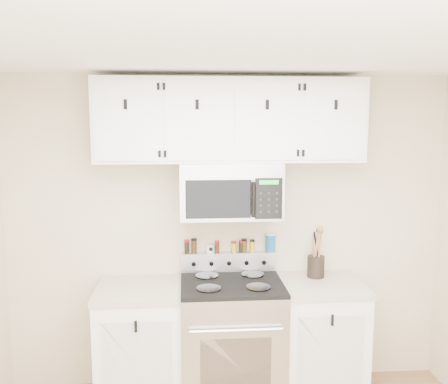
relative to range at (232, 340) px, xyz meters
name	(u,v)px	position (x,y,z in m)	size (l,w,h in m)	color
back_wall	(228,233)	(0.00, 0.32, 0.76)	(3.50, 0.01, 2.50)	tan
ceiling	(264,39)	(0.00, -1.43, 2.01)	(3.50, 3.50, 0.01)	white
range	(232,340)	(0.00, 0.00, 0.00)	(0.76, 0.65, 1.10)	#B7B7BA
base_cabinet_left	(141,345)	(-0.69, 0.02, -0.03)	(0.64, 0.62, 0.92)	white
base_cabinet_right	(319,339)	(0.69, 0.02, -0.03)	(0.64, 0.62, 0.92)	white
microwave	(230,190)	(0.00, 0.13, 1.14)	(0.76, 0.44, 0.42)	#9E9EA3
upper_cabinets	(230,120)	(0.00, 0.15, 1.66)	(2.00, 0.35, 0.62)	white
utensil_crock	(316,265)	(0.68, 0.15, 0.53)	(0.14, 0.14, 0.39)	black
kitchen_timer	(211,249)	(-0.14, 0.28, 0.64)	(0.05, 0.04, 0.06)	silver
salt_canister	(270,243)	(0.34, 0.28, 0.69)	(0.08, 0.08, 0.15)	#165898
spice_jar_0	(187,247)	(-0.33, 0.28, 0.67)	(0.04, 0.04, 0.11)	black
spice_jar_1	(194,246)	(-0.28, 0.28, 0.67)	(0.04, 0.04, 0.12)	#3B240E
spice_jar_2	(217,247)	(-0.09, 0.28, 0.66)	(0.04, 0.04, 0.10)	#411F0F
spice_jar_3	(234,247)	(0.04, 0.28, 0.66)	(0.04, 0.04, 0.09)	gold
spice_jar_4	(241,246)	(0.10, 0.28, 0.66)	(0.04, 0.04, 0.10)	black
spice_jar_5	(244,245)	(0.13, 0.28, 0.67)	(0.04, 0.04, 0.11)	#443010
spice_jar_6	(252,246)	(0.19, 0.28, 0.66)	(0.04, 0.04, 0.10)	gold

